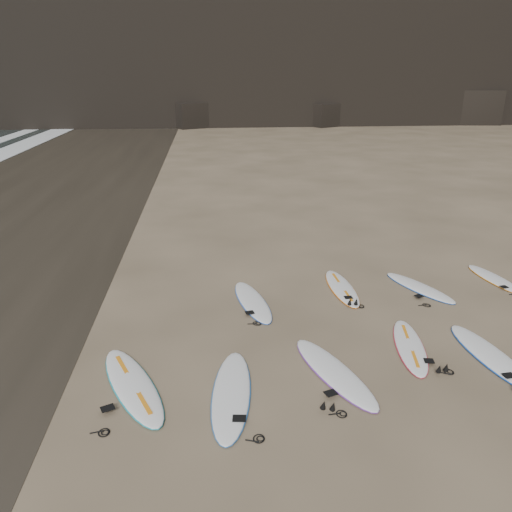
{
  "coord_description": "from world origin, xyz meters",
  "views": [
    {
      "loc": [
        -4.29,
        -8.77,
        5.43
      ],
      "look_at": [
        -3.24,
        1.8,
        1.5
      ],
      "focal_mm": 35.0,
      "sensor_mm": 36.0,
      "label": 1
    }
  ],
  "objects": [
    {
      "name": "surfboard_11",
      "position": [
        -5.77,
        -0.84,
        0.05
      ],
      "size": [
        1.75,
        2.82,
        0.1
      ],
      "primitive_type": "ellipsoid",
      "rotation": [
        0.0,
        0.0,
        0.42
      ],
      "color": "white",
      "rests_on": "ground"
    },
    {
      "name": "surfboard_7",
      "position": [
        1.25,
        2.9,
        0.04
      ],
      "size": [
        1.47,
        2.36,
        0.08
      ],
      "primitive_type": "ellipsoid",
      "rotation": [
        0.0,
        0.0,
        0.42
      ],
      "color": "white",
      "rests_on": "ground"
    },
    {
      "name": "surfboard_8",
      "position": [
        3.57,
        3.25,
        0.04
      ],
      "size": [
        0.84,
        2.26,
        0.08
      ],
      "primitive_type": "ellipsoid",
      "rotation": [
        0.0,
        0.0,
        0.15
      ],
      "color": "white",
      "rests_on": "ground"
    },
    {
      "name": "surfboard_5",
      "position": [
        -3.26,
        2.48,
        0.05
      ],
      "size": [
        1.07,
        2.58,
        0.09
      ],
      "primitive_type": "ellipsoid",
      "rotation": [
        0.0,
        0.0,
        0.19
      ],
      "color": "white",
      "rests_on": "ground"
    },
    {
      "name": "surfboard_0",
      "position": [
        -3.98,
        -1.27,
        0.05
      ],
      "size": [
        0.97,
        2.8,
        0.1
      ],
      "primitive_type": "ellipsoid",
      "rotation": [
        0.0,
        0.0,
        -0.12
      ],
      "color": "white",
      "rests_on": "ground"
    },
    {
      "name": "ground",
      "position": [
        0.0,
        0.0,
        0.0
      ],
      "size": [
        240.0,
        240.0,
        0.0
      ],
      "primitive_type": "plane",
      "color": "#897559",
      "rests_on": "ground"
    },
    {
      "name": "surfboard_6",
      "position": [
        -0.82,
        3.07,
        0.04
      ],
      "size": [
        0.64,
        2.46,
        0.09
      ],
      "primitive_type": "ellipsoid",
      "rotation": [
        0.0,
        0.0,
        0.02
      ],
      "color": "white",
      "rests_on": "ground"
    },
    {
      "name": "surfboard_3",
      "position": [
        1.31,
        -0.55,
        0.05
      ],
      "size": [
        0.92,
        2.72,
        0.1
      ],
      "primitive_type": "ellipsoid",
      "rotation": [
        0.0,
        0.0,
        0.11
      ],
      "color": "white",
      "rests_on": "ground"
    },
    {
      "name": "surfboard_2",
      "position": [
        -0.17,
        -0.01,
        0.04
      ],
      "size": [
        1.02,
        2.39,
        0.08
      ],
      "primitive_type": "ellipsoid",
      "rotation": [
        0.0,
        0.0,
        -0.2
      ],
      "color": "white",
      "rests_on": "ground"
    },
    {
      "name": "surfboard_1",
      "position": [
        -1.99,
        -0.8,
        0.05
      ],
      "size": [
        1.47,
        2.74,
        0.1
      ],
      "primitive_type": "ellipsoid",
      "rotation": [
        0.0,
        0.0,
        0.33
      ],
      "color": "white",
      "rests_on": "ground"
    }
  ]
}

